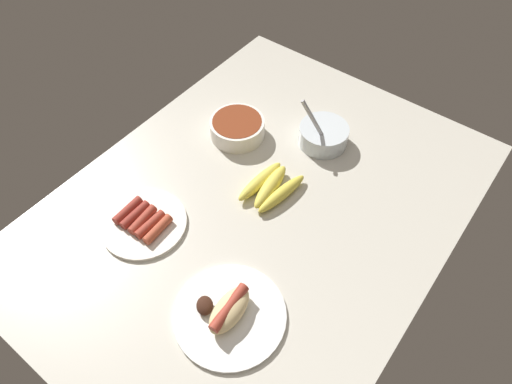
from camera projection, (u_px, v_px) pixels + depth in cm
name	position (u px, v px, depth cm)	size (l,w,h in cm)	color
ground_plane	(257.00, 208.00, 119.76)	(120.00, 90.00, 3.00)	beige
bowl_chili	(237.00, 127.00, 131.89)	(15.51, 15.51, 5.40)	white
plate_sausages	(143.00, 222.00, 113.98)	(21.18, 21.18, 3.25)	white
banana_bunch	(270.00, 187.00, 119.88)	(16.95, 11.67, 3.86)	#E5D14C
bowl_coleslaw	(323.00, 135.00, 129.88)	(13.79, 13.79, 15.67)	silver
plate_hotdog_assembled	(229.00, 313.00, 98.73)	(24.36, 24.36, 5.61)	white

